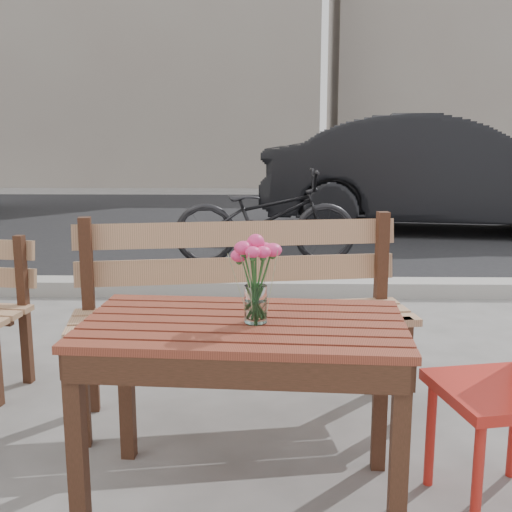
{
  "coord_description": "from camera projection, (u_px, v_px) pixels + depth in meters",
  "views": [
    {
      "loc": [
        -0.13,
        -2.02,
        1.31
      ],
      "look_at": [
        -0.17,
        0.1,
        0.89
      ],
      "focal_mm": 45.0,
      "sensor_mm": 36.0,
      "label": 1
    }
  ],
  "objects": [
    {
      "name": "backdrop_buildings",
      "position": [
        281.0,
        34.0,
        15.65
      ],
      "size": [
        15.5,
        4.0,
        8.0
      ],
      "color": "gray",
      "rests_on": "ground"
    },
    {
      "name": "street",
      "position": [
        280.0,
        245.0,
        7.2
      ],
      "size": [
        30.0,
        8.12,
        0.12
      ],
      "color": "black",
      "rests_on": "ground"
    },
    {
      "name": "main_bench",
      "position": [
        241.0,
        292.0,
        2.95
      ],
      "size": [
        1.57,
        0.68,
        0.95
      ],
      "rotation": [
        0.0,
        0.0,
        0.16
      ],
      "color": "#9B7250",
      "rests_on": "ground"
    },
    {
      "name": "parked_car",
      "position": [
        441.0,
        174.0,
        8.29
      ],
      "size": [
        4.72,
        2.23,
        1.5
      ],
      "primitive_type": "imported",
      "rotation": [
        0.0,
        0.0,
        1.42
      ],
      "color": "black",
      "rests_on": "ground"
    },
    {
      "name": "main_table",
      "position": [
        244.0,
        352.0,
        2.2
      ],
      "size": [
        1.13,
        0.71,
        0.67
      ],
      "rotation": [
        0.0,
        0.0,
        -0.07
      ],
      "color": "#5D2718",
      "rests_on": "ground"
    },
    {
      "name": "main_vase",
      "position": [
        256.0,
        268.0,
        2.12
      ],
      "size": [
        0.16,
        0.16,
        0.3
      ],
      "color": "white",
      "rests_on": "main_table"
    },
    {
      "name": "bicycle",
      "position": [
        265.0,
        217.0,
        6.27
      ],
      "size": [
        1.81,
        0.71,
        0.93
      ],
      "primitive_type": "imported",
      "rotation": [
        0.0,
        0.0,
        1.62
      ],
      "color": "black",
      "rests_on": "ground"
    },
    {
      "name": "ground",
      "position": [
        304.0,
        512.0,
        2.23
      ],
      "size": [
        80.0,
        80.0,
        0.0
      ],
      "primitive_type": "plane",
      "color": "#5F5C5A",
      "rests_on": "ground"
    }
  ]
}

